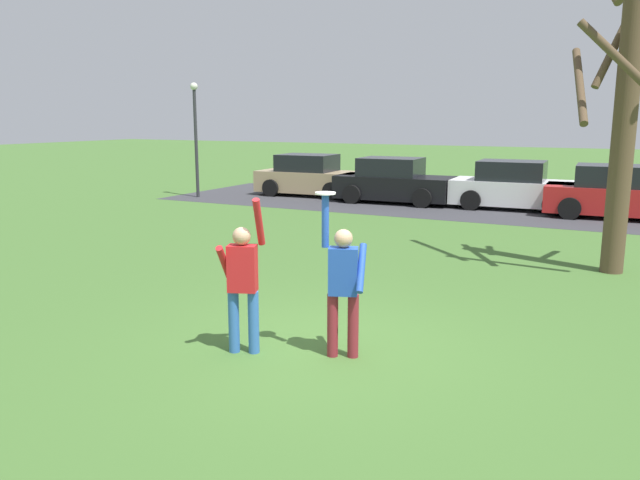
% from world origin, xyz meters
% --- Properties ---
extents(ground_plane, '(120.00, 120.00, 0.00)m').
position_xyz_m(ground_plane, '(0.00, 0.00, 0.00)').
color(ground_plane, '#426B2D').
extents(person_catcher, '(0.58, 0.48, 2.08)m').
position_xyz_m(person_catcher, '(0.36, -0.15, 0.98)').
color(person_catcher, maroon).
rests_on(person_catcher, ground_plane).
extents(person_defender, '(0.63, 0.56, 2.04)m').
position_xyz_m(person_defender, '(-0.84, -0.59, 0.98)').
color(person_defender, '#3366B7').
rests_on(person_defender, ground_plane).
extents(frisbee_disc, '(0.25, 0.25, 0.02)m').
position_xyz_m(frisbee_disc, '(0.15, -0.22, 2.09)').
color(frisbee_disc, white).
rests_on(frisbee_disc, person_catcher).
extents(parked_car_tan, '(4.16, 2.16, 1.59)m').
position_xyz_m(parked_car_tan, '(-7.79, 14.49, 0.73)').
color(parked_car_tan, tan).
rests_on(parked_car_tan, ground_plane).
extents(parked_car_black, '(4.16, 2.16, 1.59)m').
position_xyz_m(parked_car_black, '(-4.18, 14.03, 0.73)').
color(parked_car_black, black).
rests_on(parked_car_black, ground_plane).
extents(parked_car_white, '(4.16, 2.16, 1.59)m').
position_xyz_m(parked_car_white, '(-0.05, 14.33, 0.73)').
color(parked_car_white, white).
rests_on(parked_car_white, ground_plane).
extents(parked_car_red, '(4.16, 2.16, 1.59)m').
position_xyz_m(parked_car_red, '(3.03, 13.77, 0.73)').
color(parked_car_red, red).
rests_on(parked_car_red, ground_plane).
extents(parking_strip, '(24.24, 6.40, 0.01)m').
position_xyz_m(parking_strip, '(-0.31, 14.12, 0.00)').
color(parking_strip, '#38383D').
rests_on(parking_strip, ground_plane).
extents(bare_tree_tall, '(2.34, 2.32, 6.56)m').
position_xyz_m(bare_tree_tall, '(3.20, 6.24, 3.11)').
color(bare_tree_tall, brown).
rests_on(bare_tree_tall, ground_plane).
extents(lamppost_by_lot, '(0.28, 0.28, 4.26)m').
position_xyz_m(lamppost_by_lot, '(-11.39, 12.12, 2.59)').
color(lamppost_by_lot, '#2D2D33').
rests_on(lamppost_by_lot, ground_plane).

